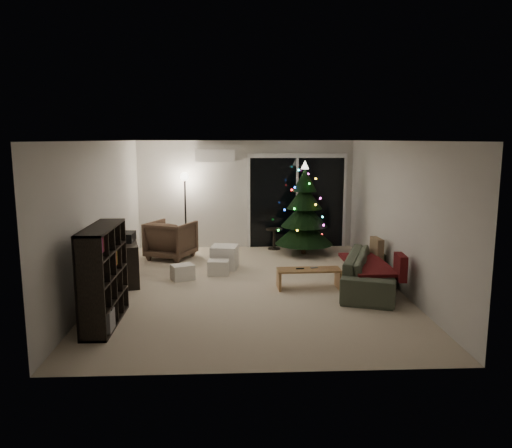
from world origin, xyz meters
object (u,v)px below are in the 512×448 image
Objects in this scene: media_cabinet at (124,262)px; sofa at (372,272)px; bookshelf at (91,276)px; armchair at (171,240)px; coffee_table at (309,279)px; christmas_tree at (304,208)px.

sofa is (4.30, -0.67, -0.06)m from media_cabinet.
bookshelf is 1.53× the size of armchair.
coffee_table is 0.52× the size of christmas_tree.
christmas_tree is (3.51, 2.04, 0.66)m from media_cabinet.
media_cabinet is at bearing 94.25° from armchair.
christmas_tree is (-0.79, 2.71, 0.72)m from sofa.
bookshelf is at bearing -130.55° from christmas_tree.
bookshelf is 0.66× the size of christmas_tree.
sofa is 1.95× the size of coffee_table.
sofa is at bearing 40.45° from bookshelf.
armchair is 4.41m from sofa.
armchair reaches higher than coffee_table.
christmas_tree reaches higher than coffee_table.
sofa is 2.91m from christmas_tree.
media_cabinet reaches higher than coffee_table.
bookshelf reaches higher than sofa.
bookshelf is at bearing 127.97° from sofa.
armchair is 0.42× the size of sofa.
christmas_tree is (2.90, 0.28, 0.62)m from armchair.
armchair is at bearing 56.61° from media_cabinet.
media_cabinet is at bearing 168.19° from coffee_table.
sofa is (4.30, 1.40, -0.38)m from bookshelf.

